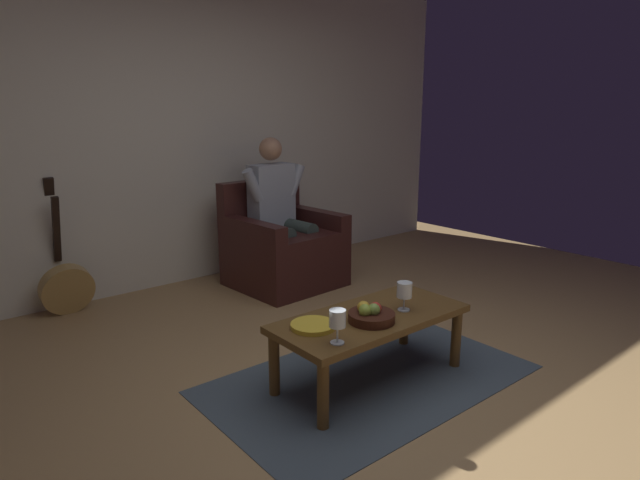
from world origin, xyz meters
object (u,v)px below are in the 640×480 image
object	(u,v)px
coffee_table	(371,324)
wine_glass_far	(337,320)
guitar	(66,285)
wine_glass_near	(404,291)
armchair	(282,249)
person_seated	(279,208)
decorative_dish	(313,326)
fruit_bowl	(371,315)

from	to	relation	value
coffee_table	wine_glass_far	world-z (taller)	wine_glass_far
guitar	wine_glass_near	bearing A→B (deg)	118.08
armchair	wine_glass_far	distance (m)	2.17
wine_glass_near	armchair	bearing A→B (deg)	-104.10
armchair	person_seated	bearing A→B (deg)	-90.00
coffee_table	decorative_dish	bearing A→B (deg)	-10.62
guitar	fruit_bowl	distance (m)	2.47
decorative_dish	wine_glass_near	bearing A→B (deg)	166.16
person_seated	wine_glass_far	bearing A→B (deg)	58.52
person_seated	decorative_dish	bearing A→B (deg)	56.17
fruit_bowl	coffee_table	bearing A→B (deg)	-135.27
armchair	coffee_table	distance (m)	1.85
person_seated	wine_glass_far	distance (m)	2.19
armchair	wine_glass_far	world-z (taller)	armchair
guitar	wine_glass_far	bearing A→B (deg)	104.78
wine_glass_far	wine_glass_near	bearing A→B (deg)	-171.50
armchair	guitar	xyz separation A→B (m)	(1.66, -0.47, -0.08)
coffee_table	fruit_bowl	size ratio (longest dim) A/B	4.47
fruit_bowl	wine_glass_far	bearing A→B (deg)	15.72
person_seated	wine_glass_near	world-z (taller)	person_seated
guitar	decorative_dish	bearing A→B (deg)	107.02
wine_glass_near	wine_glass_far	size ratio (longest dim) A/B	0.96
coffee_table	fruit_bowl	xyz separation A→B (m)	(0.07, 0.07, 0.09)
guitar	decorative_dish	size ratio (longest dim) A/B	4.28
guitar	armchair	bearing A→B (deg)	164.19
person_seated	wine_glass_near	distance (m)	1.89
armchair	wine_glass_far	bearing A→B (deg)	58.12
fruit_bowl	decorative_dish	world-z (taller)	fruit_bowl
armchair	decorative_dish	bearing A→B (deg)	55.71
armchair	wine_glass_near	xyz separation A→B (m)	(0.45, 1.80, 0.20)
armchair	decorative_dish	world-z (taller)	armchair
coffee_table	wine_glass_near	distance (m)	0.27
wine_glass_far	fruit_bowl	distance (m)	0.35
person_seated	wine_glass_far	xyz separation A→B (m)	(1.04, 1.92, -0.16)
wine_glass_far	decorative_dish	distance (m)	0.25
armchair	coffee_table	bearing A→B (deg)	66.45
person_seated	wine_glass_far	size ratio (longest dim) A/B	7.31
armchair	fruit_bowl	distance (m)	1.94
wine_glass_near	fruit_bowl	distance (m)	0.27
person_seated	decorative_dish	size ratio (longest dim) A/B	5.31
armchair	fruit_bowl	world-z (taller)	armchair
coffee_table	guitar	distance (m)	2.43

